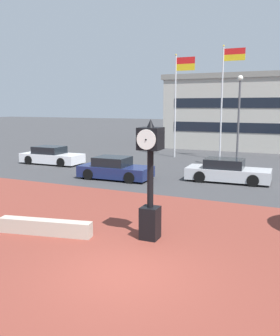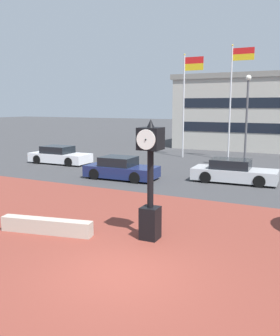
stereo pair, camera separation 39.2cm
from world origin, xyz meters
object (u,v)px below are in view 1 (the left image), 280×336
street_clock (150,180)px  car_street_mid (115,169)px  car_street_distant (227,171)px  street_lamp_post (239,112)px  flagpole_primary (178,96)px  car_street_near (51,156)px  flagpole_secondary (224,93)px

street_clock → car_street_mid: size_ratio=0.90×
car_street_distant → street_lamp_post: bearing=-179.1°
car_street_mid → flagpole_primary: size_ratio=0.51×
car_street_near → car_street_mid: size_ratio=1.08×
street_lamp_post → flagpole_primary: bearing=146.4°
car_street_mid → flagpole_secondary: (3.99, 10.13, 4.55)m
flagpole_primary → car_street_near: bearing=-134.8°
car_street_mid → car_street_distant: size_ratio=0.91×
car_street_near → flagpole_secondary: size_ratio=0.53×
street_clock → flagpole_secondary: bearing=93.6°
car_street_near → car_street_distant: 13.02m
street_clock → street_lamp_post: (0.02, 14.63, 1.87)m
street_clock → flagpole_primary: bearing=104.9°
street_clock → car_street_mid: (-5.78, 8.18, -1.36)m
car_street_near → car_street_mid: 7.48m
street_clock → car_street_near: 16.90m
car_street_mid → flagpole_secondary: 11.80m
car_street_distant → flagpole_primary: size_ratio=0.57×
street_lamp_post → street_clock: bearing=-90.1°
flagpole_primary → car_street_distant: bearing=-54.4°
car_street_distant → street_lamp_post: size_ratio=0.76×
car_street_mid → car_street_distant: (6.10, 1.95, 0.00)m
car_street_near → flagpole_primary: (7.13, 7.19, 4.36)m
flagpole_primary → flagpole_secondary: (3.74, 0.00, 0.19)m
flagpole_primary → flagpole_secondary: size_ratio=0.95×
car_street_near → car_street_mid: (6.88, -2.93, -0.00)m
car_street_distant → street_lamp_post: street_lamp_post is taller
flagpole_primary → flagpole_secondary: 3.74m
car_street_distant → flagpole_primary: 10.96m
car_street_distant → flagpole_secondary: (-2.11, 8.18, 4.55)m
car_street_near → flagpole_secondary: (10.87, 7.19, 4.55)m
car_street_near → street_clock: bearing=47.5°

